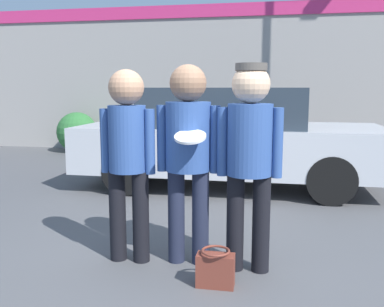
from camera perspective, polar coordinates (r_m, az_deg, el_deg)
ground_plane at (r=3.84m, az=-0.38°, el=-15.27°), size 56.00×56.00×0.00m
storefront_building at (r=10.47m, az=7.15°, el=9.90°), size 24.00×0.22×3.52m
person_left at (r=3.82m, az=-8.58°, el=0.56°), size 0.50×0.33×1.72m
person_middle_with_frisbee at (r=3.72m, az=-0.51°, el=1.12°), size 0.56×0.59×1.76m
person_right at (r=3.59m, az=7.69°, el=0.80°), size 0.54×0.37×1.76m
parked_car_near at (r=6.81m, az=4.91°, el=2.16°), size 4.69×1.93×1.57m
shrub at (r=10.91m, az=-15.08°, el=2.78°), size 0.98×0.98×0.98m
handbag at (r=3.51m, az=3.15°, el=-15.09°), size 0.30×0.23×0.30m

